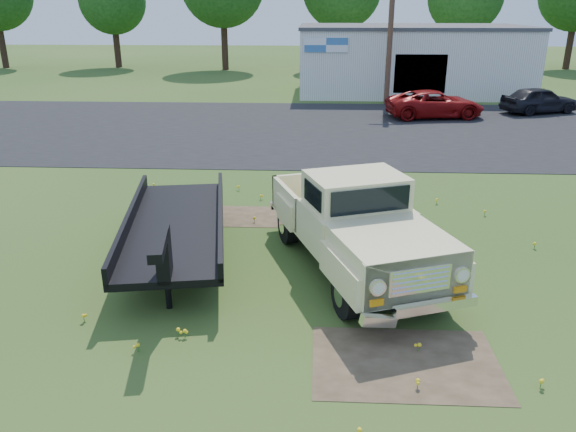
% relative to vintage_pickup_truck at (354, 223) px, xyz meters
% --- Properties ---
extents(ground, '(140.00, 140.00, 0.00)m').
position_rel_vintage_pickup_truck_xyz_m(ground, '(-0.84, -0.42, -1.08)').
color(ground, '#2B4F19').
rests_on(ground, ground).
extents(asphalt_lot, '(90.00, 14.00, 0.02)m').
position_rel_vintage_pickup_truck_xyz_m(asphalt_lot, '(-0.84, 14.58, -1.08)').
color(asphalt_lot, black).
rests_on(asphalt_lot, ground).
extents(dirt_patch_a, '(3.00, 2.00, 0.01)m').
position_rel_vintage_pickup_truck_xyz_m(dirt_patch_a, '(0.66, -3.42, -1.08)').
color(dirt_patch_a, '#483926').
rests_on(dirt_patch_a, ground).
extents(dirt_patch_b, '(2.20, 1.60, 0.01)m').
position_rel_vintage_pickup_truck_xyz_m(dirt_patch_b, '(-2.84, 3.08, -1.08)').
color(dirt_patch_b, '#483926').
rests_on(dirt_patch_b, ground).
extents(commercial_building, '(14.20, 8.20, 4.15)m').
position_rel_vintage_pickup_truck_xyz_m(commercial_building, '(5.16, 26.58, 1.02)').
color(commercial_building, silver).
rests_on(commercial_building, ground).
extents(utility_pole_mid, '(1.60, 0.30, 9.00)m').
position_rel_vintage_pickup_truck_xyz_m(utility_pole_mid, '(3.16, 21.58, 3.53)').
color(utility_pole_mid, '#482E21').
rests_on(utility_pole_mid, ground).
extents(treeline_b, '(5.76, 5.76, 8.57)m').
position_rel_vintage_pickup_truck_xyz_m(treeline_b, '(-18.84, 40.58, 4.59)').
color(treeline_b, '#321F17').
rests_on(treeline_b, ground).
extents(vintage_pickup_truck, '(4.19, 6.36, 2.15)m').
position_rel_vintage_pickup_truck_xyz_m(vintage_pickup_truck, '(0.00, 0.00, 0.00)').
color(vintage_pickup_truck, beige).
rests_on(vintage_pickup_truck, ground).
extents(flatbed_trailer, '(3.11, 6.60, 1.73)m').
position_rel_vintage_pickup_truck_xyz_m(flatbed_trailer, '(-3.97, 0.51, -0.21)').
color(flatbed_trailer, black).
rests_on(flatbed_trailer, ground).
extents(red_pickup, '(5.12, 2.94, 1.34)m').
position_rel_vintage_pickup_truck_xyz_m(red_pickup, '(5.13, 17.65, -0.40)').
color(red_pickup, maroon).
rests_on(red_pickup, ground).
extents(dark_sedan, '(4.32, 2.85, 1.37)m').
position_rel_vintage_pickup_truck_xyz_m(dark_sedan, '(10.84, 19.16, -0.39)').
color(dark_sedan, black).
rests_on(dark_sedan, ground).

